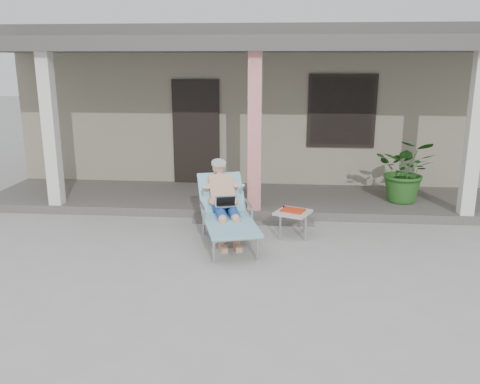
# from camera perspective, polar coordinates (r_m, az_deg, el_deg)

# --- Properties ---
(ground) EXTENTS (60.00, 60.00, 0.00)m
(ground) POSITION_cam_1_polar(r_m,az_deg,el_deg) (6.75, 0.46, -8.32)
(ground) COLOR #9E9E99
(ground) RESTS_ON ground
(house) EXTENTS (10.40, 5.40, 3.30)m
(house) POSITION_cam_1_polar(r_m,az_deg,el_deg) (12.73, 2.88, 10.31)
(house) COLOR gray
(house) RESTS_ON ground
(porch_deck) EXTENTS (10.00, 2.00, 0.15)m
(porch_deck) POSITION_cam_1_polar(r_m,az_deg,el_deg) (9.55, 1.91, -0.87)
(porch_deck) COLOR #605B56
(porch_deck) RESTS_ON ground
(porch_overhang) EXTENTS (10.00, 2.30, 2.85)m
(porch_overhang) POSITION_cam_1_polar(r_m,az_deg,el_deg) (9.15, 2.04, 15.63)
(porch_overhang) COLOR silver
(porch_overhang) RESTS_ON porch_deck
(porch_step) EXTENTS (2.00, 0.30, 0.07)m
(porch_step) POSITION_cam_1_polar(r_m,az_deg,el_deg) (8.47, 1.47, -3.20)
(porch_step) COLOR #605B56
(porch_step) RESTS_ON ground
(lounger) EXTENTS (1.14, 1.90, 1.19)m
(lounger) POSITION_cam_1_polar(r_m,az_deg,el_deg) (7.48, -1.67, -0.06)
(lounger) COLOR #B7B7BC
(lounger) RESTS_ON ground
(side_table) EXTENTS (0.63, 0.63, 0.43)m
(side_table) POSITION_cam_1_polar(r_m,az_deg,el_deg) (7.77, 5.96, -2.43)
(side_table) COLOR beige
(side_table) RESTS_ON ground
(potted_palm) EXTENTS (1.25, 1.16, 1.15)m
(potted_palm) POSITION_cam_1_polar(r_m,az_deg,el_deg) (9.49, 18.18, 2.33)
(potted_palm) COLOR #26591E
(potted_palm) RESTS_ON porch_deck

